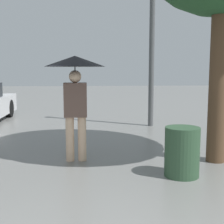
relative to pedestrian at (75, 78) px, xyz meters
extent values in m
cylinder|color=beige|center=(-0.10, 0.00, -1.02)|extent=(0.14, 0.14, 0.75)
cylinder|color=beige|center=(0.10, 0.00, -1.02)|extent=(0.14, 0.14, 0.75)
cube|color=brown|center=(0.00, 0.00, -0.36)|extent=(0.38, 0.22, 0.57)
sphere|color=beige|center=(0.00, 0.00, 0.02)|extent=(0.20, 0.20, 0.20)
cylinder|color=#515456|center=(0.00, 0.00, -0.11)|extent=(0.02, 0.02, 0.60)
cone|color=black|center=(0.00, 0.00, 0.27)|extent=(1.00, 1.00, 0.17)
cylinder|color=black|center=(-2.37, 5.22, -1.11)|extent=(0.18, 0.57, 0.57)
cylinder|color=brown|center=(2.34, -0.22, 0.14)|extent=(0.31, 0.31, 3.07)
cylinder|color=#515456|center=(1.94, 3.23, 0.99)|extent=(0.15, 0.15, 4.77)
cylinder|color=#2D4C33|center=(1.55, -0.90, -1.04)|extent=(0.50, 0.50, 0.72)
camera|label=1|loc=(0.20, -5.18, 0.12)|focal=50.00mm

